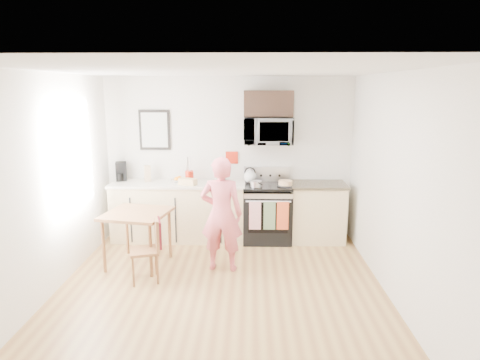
{
  "coord_description": "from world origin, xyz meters",
  "views": [
    {
      "loc": [
        0.36,
        -4.62,
        2.42
      ],
      "look_at": [
        0.22,
        1.0,
        1.2
      ],
      "focal_mm": 32.0,
      "sensor_mm": 36.0,
      "label": 1
    }
  ],
  "objects_px": {
    "person": "(221,214)",
    "dining_table": "(137,218)",
    "cake": "(285,183)",
    "range": "(267,214)",
    "microwave": "(268,131)",
    "chair": "(153,240)"
  },
  "relations": [
    {
      "from": "microwave",
      "to": "dining_table",
      "type": "bearing_deg",
      "value": -148.09
    },
    {
      "from": "microwave",
      "to": "dining_table",
      "type": "distance_m",
      "value": 2.41
    },
    {
      "from": "range",
      "to": "person",
      "type": "distance_m",
      "value": 1.37
    },
    {
      "from": "range",
      "to": "microwave",
      "type": "bearing_deg",
      "value": 90.06
    },
    {
      "from": "chair",
      "to": "microwave",
      "type": "bearing_deg",
      "value": 30.67
    },
    {
      "from": "microwave",
      "to": "person",
      "type": "xyz_separation_m",
      "value": [
        -0.66,
        -1.25,
        -0.98
      ]
    },
    {
      "from": "person",
      "to": "cake",
      "type": "height_order",
      "value": "person"
    },
    {
      "from": "chair",
      "to": "cake",
      "type": "height_order",
      "value": "cake"
    },
    {
      "from": "microwave",
      "to": "chair",
      "type": "bearing_deg",
      "value": -132.87
    },
    {
      "from": "range",
      "to": "dining_table",
      "type": "height_order",
      "value": "range"
    },
    {
      "from": "range",
      "to": "microwave",
      "type": "distance_m",
      "value": 1.33
    },
    {
      "from": "person",
      "to": "chair",
      "type": "xyz_separation_m",
      "value": [
        -0.84,
        -0.36,
        -0.24
      ]
    },
    {
      "from": "person",
      "to": "dining_table",
      "type": "height_order",
      "value": "person"
    },
    {
      "from": "chair",
      "to": "cake",
      "type": "distance_m",
      "value": 2.3
    },
    {
      "from": "microwave",
      "to": "chair",
      "type": "height_order",
      "value": "microwave"
    },
    {
      "from": "range",
      "to": "dining_table",
      "type": "distance_m",
      "value": 2.11
    },
    {
      "from": "microwave",
      "to": "cake",
      "type": "relative_size",
      "value": 2.89
    },
    {
      "from": "dining_table",
      "to": "chair",
      "type": "xyz_separation_m",
      "value": [
        0.33,
        -0.48,
        -0.14
      ]
    },
    {
      "from": "microwave",
      "to": "person",
      "type": "relative_size",
      "value": 0.49
    },
    {
      "from": "cake",
      "to": "microwave",
      "type": "bearing_deg",
      "value": 142.72
    },
    {
      "from": "microwave",
      "to": "dining_table",
      "type": "relative_size",
      "value": 0.92
    },
    {
      "from": "microwave",
      "to": "dining_table",
      "type": "height_order",
      "value": "microwave"
    }
  ]
}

